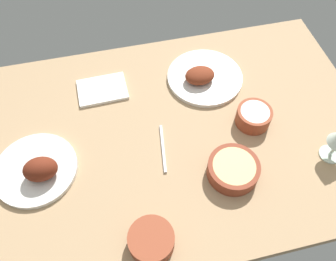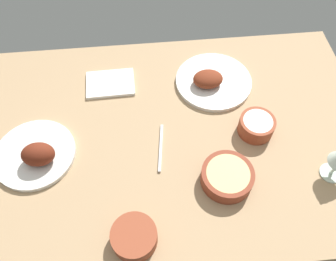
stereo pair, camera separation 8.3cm
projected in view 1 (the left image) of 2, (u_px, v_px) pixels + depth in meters
The scene contains 8 objects.
dining_table at pixel (168, 137), 117.51cm from camera, with size 140.00×90.00×4.00cm, color tan.
plate_far_side at pixel (37, 169), 105.78cm from camera, with size 26.03×26.03×8.97cm.
plate_center_main at pixel (203, 77), 128.00cm from camera, with size 28.09×28.09×6.63cm.
bowl_cream at pixel (254, 116), 115.98cm from camera, with size 11.80×11.80×5.90cm.
bowl_onions at pixel (151, 240), 93.18cm from camera, with size 12.81×12.81×5.25cm.
bowl_pasta at pixel (233, 169), 105.31cm from camera, with size 16.00×16.00×5.08cm.
folded_napkin at pixel (102, 90), 125.93cm from camera, with size 17.67×12.76×1.20cm, color white.
fork_loose at pixel (163, 148), 112.22cm from camera, with size 17.80×0.90×0.80cm, color silver.
Camera 1 is at (14.48, 61.83, 100.89)cm, focal length 36.72 mm.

